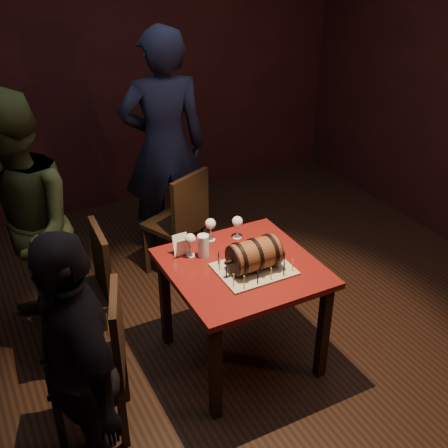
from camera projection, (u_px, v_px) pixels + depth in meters
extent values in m
plane|color=black|center=(226.00, 345.00, 3.94)|extent=(5.00, 5.00, 0.00)
cube|color=black|center=(101.00, 67.00, 5.19)|extent=(5.00, 0.04, 2.80)
cube|color=#4D0D0C|center=(242.00, 268.00, 3.48)|extent=(0.90, 0.90, 0.04)
cube|color=black|center=(215.00, 372.00, 3.22)|extent=(0.06, 0.06, 0.71)
cube|color=black|center=(323.00, 332.00, 3.53)|extent=(0.06, 0.06, 0.71)
cube|color=black|center=(165.00, 301.00, 3.81)|extent=(0.06, 0.06, 0.71)
cube|color=black|center=(261.00, 272.00, 4.11)|extent=(0.06, 0.06, 0.71)
cube|color=gray|center=(254.00, 269.00, 3.42)|extent=(0.45, 0.35, 0.01)
cylinder|color=brown|center=(254.00, 255.00, 3.38)|extent=(0.29, 0.19, 0.19)
cylinder|color=black|center=(239.00, 259.00, 3.33)|extent=(0.02, 0.21, 0.21)
cylinder|color=black|center=(254.00, 255.00, 3.38)|extent=(0.02, 0.21, 0.21)
cylinder|color=black|center=(269.00, 251.00, 3.42)|extent=(0.02, 0.21, 0.21)
cylinder|color=black|center=(233.00, 261.00, 3.32)|extent=(0.01, 0.18, 0.18)
cylinder|color=black|center=(275.00, 249.00, 3.43)|extent=(0.01, 0.18, 0.18)
cylinder|color=black|center=(229.00, 262.00, 3.31)|extent=(0.04, 0.02, 0.02)
sphere|color=black|center=(226.00, 263.00, 3.30)|extent=(0.03, 0.03, 0.03)
cylinder|color=#EEE78E|center=(244.00, 282.00, 3.23)|extent=(0.01, 0.01, 0.08)
cylinder|color=black|center=(244.00, 275.00, 3.21)|extent=(0.00, 0.00, 0.01)
cylinder|color=black|center=(258.00, 277.00, 3.27)|extent=(0.01, 0.01, 0.08)
cylinder|color=black|center=(258.00, 271.00, 3.24)|extent=(0.00, 0.00, 0.01)
cylinder|color=#EEE78E|center=(271.00, 273.00, 3.30)|extent=(0.01, 0.01, 0.08)
cylinder|color=black|center=(271.00, 267.00, 3.28)|extent=(0.00, 0.00, 0.01)
cylinder|color=black|center=(284.00, 269.00, 3.34)|extent=(0.01, 0.01, 0.08)
cylinder|color=black|center=(284.00, 263.00, 3.32)|extent=(0.00, 0.00, 0.01)
cylinder|color=#EEE78E|center=(293.00, 265.00, 3.38)|extent=(0.01, 0.01, 0.08)
cylinder|color=black|center=(293.00, 259.00, 3.36)|extent=(0.00, 0.00, 0.01)
cylinder|color=black|center=(284.00, 258.00, 3.45)|extent=(0.01, 0.01, 0.08)
cylinder|color=black|center=(285.00, 251.00, 3.43)|extent=(0.00, 0.00, 0.01)
cylinder|color=#EEE78E|center=(277.00, 251.00, 3.52)|extent=(0.01, 0.01, 0.08)
cylinder|color=black|center=(277.00, 245.00, 3.50)|extent=(0.00, 0.00, 0.01)
cylinder|color=black|center=(269.00, 244.00, 3.59)|extent=(0.01, 0.01, 0.08)
cylinder|color=black|center=(269.00, 238.00, 3.57)|extent=(0.00, 0.00, 0.01)
cylinder|color=#EEE78E|center=(257.00, 248.00, 3.56)|extent=(0.01, 0.01, 0.08)
cylinder|color=black|center=(257.00, 241.00, 3.53)|extent=(0.00, 0.00, 0.01)
cylinder|color=black|center=(244.00, 251.00, 3.52)|extent=(0.01, 0.01, 0.08)
cylinder|color=black|center=(244.00, 245.00, 3.50)|extent=(0.00, 0.00, 0.01)
cylinder|color=#EEE78E|center=(232.00, 255.00, 3.48)|extent=(0.01, 0.01, 0.08)
cylinder|color=black|center=(232.00, 248.00, 3.46)|extent=(0.00, 0.00, 0.01)
cylinder|color=black|center=(219.00, 258.00, 3.45)|extent=(0.01, 0.01, 0.08)
cylinder|color=black|center=(219.00, 252.00, 3.43)|extent=(0.00, 0.00, 0.01)
cylinder|color=#EEE78E|center=(219.00, 264.00, 3.39)|extent=(0.01, 0.01, 0.08)
cylinder|color=black|center=(219.00, 258.00, 3.37)|extent=(0.00, 0.00, 0.01)
cylinder|color=black|center=(226.00, 272.00, 3.32)|extent=(0.01, 0.01, 0.08)
cylinder|color=black|center=(226.00, 266.00, 3.30)|extent=(0.00, 0.00, 0.01)
cylinder|color=#EEE78E|center=(234.00, 280.00, 3.25)|extent=(0.01, 0.01, 0.08)
cylinder|color=black|center=(234.00, 273.00, 3.22)|extent=(0.00, 0.00, 0.01)
cylinder|color=silver|center=(191.00, 255.00, 3.57)|extent=(0.06, 0.06, 0.01)
cylinder|color=silver|center=(191.00, 249.00, 3.54)|extent=(0.01, 0.01, 0.09)
sphere|color=silver|center=(190.00, 239.00, 3.51)|extent=(0.07, 0.07, 0.07)
sphere|color=#591114|center=(190.00, 240.00, 3.51)|extent=(0.05, 0.05, 0.05)
cylinder|color=silver|center=(211.00, 240.00, 3.74)|extent=(0.06, 0.06, 0.01)
cylinder|color=silver|center=(211.00, 234.00, 3.71)|extent=(0.01, 0.01, 0.09)
sphere|color=silver|center=(210.00, 224.00, 3.68)|extent=(0.07, 0.07, 0.07)
cylinder|color=silver|center=(237.00, 237.00, 3.76)|extent=(0.06, 0.06, 0.01)
cylinder|color=silver|center=(237.00, 231.00, 3.74)|extent=(0.01, 0.01, 0.09)
sphere|color=silver|center=(237.00, 221.00, 3.70)|extent=(0.07, 0.07, 0.07)
sphere|color=#BF594C|center=(237.00, 222.00, 3.71)|extent=(0.05, 0.05, 0.05)
cylinder|color=silver|center=(203.00, 246.00, 3.53)|extent=(0.07, 0.07, 0.15)
cylinder|color=#9E5414|center=(203.00, 248.00, 3.54)|extent=(0.06, 0.06, 0.11)
cylinder|color=white|center=(203.00, 239.00, 3.51)|extent=(0.06, 0.06, 0.02)
cube|color=black|center=(174.00, 224.00, 4.55)|extent=(0.53, 0.53, 0.04)
cube|color=black|center=(174.00, 234.00, 4.87)|extent=(0.04, 0.04, 0.43)
cube|color=black|center=(146.00, 250.00, 4.63)|extent=(0.04, 0.04, 0.43)
cube|color=black|center=(204.00, 247.00, 4.69)|extent=(0.04, 0.04, 0.43)
cube|color=black|center=(177.00, 264.00, 4.45)|extent=(0.04, 0.04, 0.43)
cube|color=black|center=(190.00, 203.00, 4.33)|extent=(0.38, 0.20, 0.46)
cube|color=black|center=(78.00, 299.00, 3.67)|extent=(0.42, 0.42, 0.04)
cube|color=black|center=(53.00, 319.00, 3.86)|extent=(0.04, 0.04, 0.43)
cube|color=black|center=(62.00, 349.00, 3.59)|extent=(0.04, 0.04, 0.43)
cube|color=black|center=(102.00, 306.00, 3.98)|extent=(0.04, 0.04, 0.43)
cube|color=black|center=(114.00, 335.00, 3.71)|extent=(0.04, 0.04, 0.43)
cube|color=black|center=(101.00, 260.00, 3.61)|extent=(0.06, 0.40, 0.46)
cube|color=black|center=(89.00, 368.00, 3.11)|extent=(0.51, 0.51, 0.04)
cube|color=black|center=(66.00, 380.00, 3.35)|extent=(0.04, 0.04, 0.43)
cube|color=black|center=(60.00, 425.00, 3.06)|extent=(0.04, 0.04, 0.43)
cube|color=black|center=(124.00, 374.00, 3.40)|extent=(0.04, 0.04, 0.43)
cube|color=black|center=(123.00, 418.00, 3.10)|extent=(0.04, 0.04, 0.43)
cube|color=black|center=(117.00, 330.00, 3.02)|extent=(0.17, 0.39, 0.46)
imported|color=#181A30|center=(164.00, 148.00, 4.58)|extent=(0.79, 0.61, 1.95)
imported|color=#394422|center=(20.00, 232.00, 3.55)|extent=(0.68, 0.87, 1.78)
imported|color=black|center=(78.00, 370.00, 2.66)|extent=(0.45, 0.92, 1.53)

